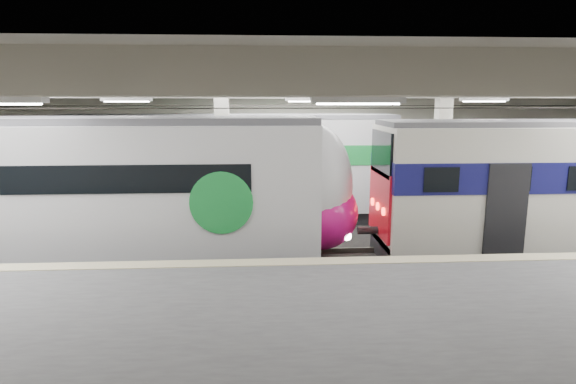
{
  "coord_description": "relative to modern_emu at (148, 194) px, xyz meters",
  "views": [
    {
      "loc": [
        -1.69,
        -14.28,
        4.97
      ],
      "look_at": [
        -0.78,
        1.0,
        2.0
      ],
      "focal_mm": 30.0,
      "sensor_mm": 36.0,
      "label": 1
    }
  ],
  "objects": [
    {
      "name": "station_hall",
      "position": [
        5.02,
        -1.74,
        1.05
      ],
      "size": [
        36.0,
        24.0,
        5.75
      ],
      "color": "black",
      "rests_on": "ground"
    },
    {
      "name": "far_train",
      "position": [
        2.07,
        5.5,
        0.06
      ],
      "size": [
        13.64,
        3.01,
        4.35
      ],
      "rotation": [
        0.0,
        0.0,
        -0.02
      ],
      "color": "silver",
      "rests_on": "ground"
    },
    {
      "name": "modern_emu",
      "position": [
        0.0,
        0.0,
        0.0
      ],
      "size": [
        13.81,
        2.85,
        4.45
      ],
      "color": "silver",
      "rests_on": "ground"
    }
  ]
}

